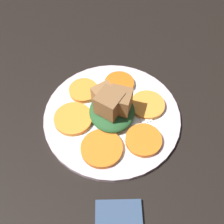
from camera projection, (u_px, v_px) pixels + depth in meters
The scene contains 10 objects.
table_slab at pixel (112, 120), 61.45cm from camera, with size 120.00×120.00×2.00cm, color black.
plate at pixel (112, 116), 60.20cm from camera, with size 29.13×29.13×1.05cm.
carrot_slice_0 at pixel (102, 148), 54.64cm from camera, with size 8.27×8.27×0.97cm, color orange.
carrot_slice_1 at pixel (144, 140), 55.68cm from camera, with size 7.30×7.30×0.97cm, color orange.
carrot_slice_2 at pixel (147, 105), 60.57cm from camera, with size 7.41×7.41×0.97cm, color orange.
carrot_slice_3 at pixel (119, 84), 63.99cm from camera, with size 6.78×6.78×0.97cm, color orange.
carrot_slice_4 at pixel (84, 90), 62.85cm from camera, with size 6.57×6.57×0.97cm, color orange.
carrot_slice_5 at pixel (73, 119), 58.56cm from camera, with size 8.04×8.04×0.97cm, color orange.
center_pile at pixel (112, 106), 57.24cm from camera, with size 10.59×9.53×7.27cm.
fork at pixel (140, 109), 60.38cm from camera, with size 16.89×7.13×0.40cm.
Camera 1 is at (-33.39, 0.72, 52.62)cm, focal length 45.00 mm.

